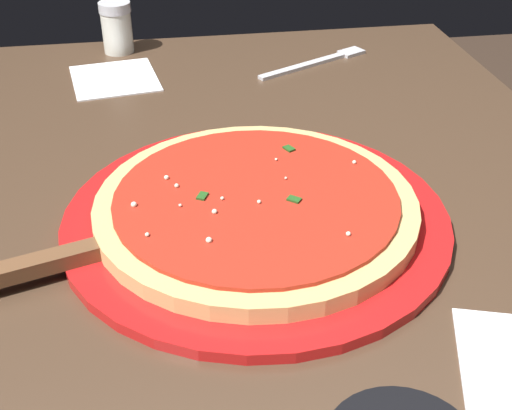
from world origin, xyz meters
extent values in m
cube|color=black|center=(-0.41, -0.29, 0.38)|extent=(0.06, 0.06, 0.75)
cube|color=black|center=(-0.41, 0.29, 0.38)|extent=(0.06, 0.06, 0.75)
cube|color=#473323|center=(0.00, 0.00, 0.77)|extent=(0.96, 0.72, 0.03)
cylinder|color=red|center=(0.04, -0.02, 0.78)|extent=(0.36, 0.36, 0.01)
cylinder|color=#DBB26B|center=(0.04, -0.02, 0.80)|extent=(0.30, 0.30, 0.02)
cylinder|color=red|center=(0.04, -0.02, 0.81)|extent=(0.26, 0.26, 0.00)
sphere|color=#EFEACC|center=(0.12, 0.04, 0.81)|extent=(0.00, 0.00, 0.00)
sphere|color=#EFEACC|center=(-0.02, 0.01, 0.81)|extent=(0.00, 0.00, 0.00)
sphere|color=#EFEACC|center=(0.02, 0.01, 0.81)|extent=(0.00, 0.00, 0.00)
sphere|color=#EFEACC|center=(0.00, 0.08, 0.81)|extent=(0.00, 0.00, 0.00)
sphere|color=#EFEACC|center=(0.04, -0.13, 0.81)|extent=(0.01, 0.01, 0.01)
sphere|color=#EFEACC|center=(0.04, -0.05, 0.81)|extent=(0.00, 0.00, 0.00)
sphere|color=#EFEACC|center=(0.05, -0.09, 0.81)|extent=(0.00, 0.00, 0.00)
sphere|color=#EFEACC|center=(0.00, -0.10, 0.81)|extent=(0.00, 0.00, 0.00)
sphere|color=#EFEACC|center=(0.11, -0.07, 0.81)|extent=(0.01, 0.01, 0.01)
sphere|color=#EFEACC|center=(0.06, -0.06, 0.81)|extent=(0.00, 0.00, 0.00)
sphere|color=#EFEACC|center=(0.02, -0.09, 0.81)|extent=(0.00, 0.00, 0.00)
sphere|color=#EFEACC|center=(0.06, -0.02, 0.81)|extent=(0.00, 0.00, 0.00)
sphere|color=#EFEACC|center=(0.09, -0.12, 0.81)|extent=(0.00, 0.00, 0.00)
cube|color=#23561E|center=(0.06, 0.01, 0.81)|extent=(0.01, 0.01, 0.00)
cube|color=#23561E|center=(-0.04, 0.02, 0.81)|extent=(0.01, 0.01, 0.00)
cube|color=#23561E|center=(0.04, -0.07, 0.81)|extent=(0.01, 0.01, 0.00)
cube|color=silver|center=(0.07, -0.12, 0.79)|extent=(0.09, 0.11, 0.00)
cube|color=brown|center=(0.10, -0.22, 0.80)|extent=(0.05, 0.13, 0.01)
cube|color=white|center=(-0.33, -0.16, 0.78)|extent=(0.14, 0.13, 0.00)
cube|color=silver|center=(-0.33, 0.10, 0.78)|extent=(0.08, 0.14, 0.00)
cube|color=silver|center=(-0.37, 0.19, 0.78)|extent=(0.04, 0.04, 0.00)
cylinder|color=silver|center=(-0.43, -0.15, 0.81)|extent=(0.04, 0.04, 0.06)
cylinder|color=silver|center=(-0.43, -0.15, 0.85)|extent=(0.05, 0.05, 0.01)
camera|label=1|loc=(0.55, -0.10, 1.14)|focal=47.06mm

